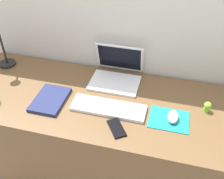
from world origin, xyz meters
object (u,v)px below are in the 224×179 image
Objects in this scene: cell_phone at (116,128)px; notebook_pad at (50,100)px; keyboard at (108,108)px; mouse at (173,117)px; toy_figurine_lime at (207,107)px; laptop at (117,72)px.

notebook_pad is at bearing 130.30° from cell_phone.
mouse reaches higher than keyboard.
cell_phone is at bearing -59.21° from keyboard.
mouse is at bearing -7.37° from cell_phone.
toy_figurine_lime is at bearing 33.74° from mouse.
laptop is 0.44m from notebook_pad.
keyboard is at bearing -85.21° from laptop.
keyboard is 0.54m from toy_figurine_lime.
mouse is at bearing 1.89° from notebook_pad.
mouse reaches higher than cell_phone.
keyboard is 0.34m from notebook_pad.
keyboard is 0.15m from cell_phone.
toy_figurine_lime is (0.17, 0.12, 0.01)m from mouse.
laptop reaches higher than toy_figurine_lime.
laptop reaches higher than notebook_pad.
cell_phone is (0.08, -0.13, -0.01)m from keyboard.
keyboard is 6.84× the size of toy_figurine_lime.
laptop reaches higher than cell_phone.
laptop reaches higher than keyboard.
cell_phone is (0.10, -0.42, -0.05)m from laptop.
keyboard reaches higher than cell_phone.
keyboard is at bearing 86.39° from cell_phone.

